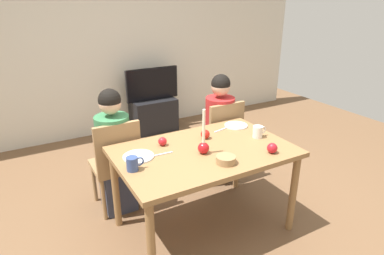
% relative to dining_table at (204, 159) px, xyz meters
% --- Properties ---
extents(ground_plane, '(7.68, 7.68, 0.00)m').
position_rel_dining_table_xyz_m(ground_plane, '(0.00, 0.00, -0.67)').
color(ground_plane, brown).
extents(back_wall, '(6.40, 0.10, 2.60)m').
position_rel_dining_table_xyz_m(back_wall, '(0.00, 2.60, 0.63)').
color(back_wall, beige).
rests_on(back_wall, ground).
extents(dining_table, '(1.40, 0.90, 0.75)m').
position_rel_dining_table_xyz_m(dining_table, '(0.00, 0.00, 0.00)').
color(dining_table, olive).
rests_on(dining_table, ground).
extents(chair_left, '(0.40, 0.40, 0.90)m').
position_rel_dining_table_xyz_m(chair_left, '(-0.55, 0.61, -0.15)').
color(chair_left, '#99754C').
rests_on(chair_left, ground).
extents(chair_right, '(0.40, 0.40, 0.90)m').
position_rel_dining_table_xyz_m(chair_right, '(0.58, 0.61, -0.15)').
color(chair_right, '#99754C').
rests_on(chair_right, ground).
extents(person_left_child, '(0.30, 0.30, 1.17)m').
position_rel_dining_table_xyz_m(person_left_child, '(-0.55, 0.64, -0.10)').
color(person_left_child, '#33384C').
rests_on(person_left_child, ground).
extents(person_right_child, '(0.30, 0.30, 1.17)m').
position_rel_dining_table_xyz_m(person_right_child, '(0.58, 0.64, -0.10)').
color(person_right_child, '#33384C').
rests_on(person_right_child, ground).
extents(tv_stand, '(0.64, 0.40, 0.48)m').
position_rel_dining_table_xyz_m(tv_stand, '(0.52, 2.30, -0.43)').
color(tv_stand, black).
rests_on(tv_stand, ground).
extents(tv, '(0.79, 0.05, 0.46)m').
position_rel_dining_table_xyz_m(tv, '(0.52, 2.30, 0.04)').
color(tv, black).
rests_on(tv, tv_stand).
extents(candle_centerpiece, '(0.09, 0.09, 0.36)m').
position_rel_dining_table_xyz_m(candle_centerpiece, '(-0.04, -0.05, 0.16)').
color(candle_centerpiece, red).
rests_on(candle_centerpiece, dining_table).
extents(plate_left, '(0.24, 0.24, 0.01)m').
position_rel_dining_table_xyz_m(plate_left, '(-0.51, 0.13, 0.09)').
color(plate_left, silver).
rests_on(plate_left, dining_table).
extents(plate_right, '(0.21, 0.21, 0.01)m').
position_rel_dining_table_xyz_m(plate_right, '(0.53, 0.29, 0.09)').
color(plate_right, silver).
rests_on(plate_right, dining_table).
extents(mug_left, '(0.13, 0.08, 0.10)m').
position_rel_dining_table_xyz_m(mug_left, '(-0.61, -0.04, 0.13)').
color(mug_left, '#33477F').
rests_on(mug_left, dining_table).
extents(mug_right, '(0.13, 0.09, 0.10)m').
position_rel_dining_table_xyz_m(mug_right, '(0.53, -0.01, 0.13)').
color(mug_right, silver).
rests_on(mug_right, dining_table).
extents(fork_left, '(0.18, 0.02, 0.01)m').
position_rel_dining_table_xyz_m(fork_left, '(-0.34, 0.08, 0.09)').
color(fork_left, silver).
rests_on(fork_left, dining_table).
extents(fork_right, '(0.18, 0.06, 0.01)m').
position_rel_dining_table_xyz_m(fork_right, '(0.35, 0.27, 0.09)').
color(fork_right, silver).
rests_on(fork_right, dining_table).
extents(bowl_walnuts, '(0.15, 0.15, 0.05)m').
position_rel_dining_table_xyz_m(bowl_walnuts, '(0.02, -0.27, 0.11)').
color(bowl_walnuts, '#99754C').
rests_on(bowl_walnuts, dining_table).
extents(apple_near_candle, '(0.08, 0.08, 0.08)m').
position_rel_dining_table_xyz_m(apple_near_candle, '(0.12, 0.18, 0.12)').
color(apple_near_candle, red).
rests_on(apple_near_candle, dining_table).
extents(apple_by_left_plate, '(0.08, 0.08, 0.08)m').
position_rel_dining_table_xyz_m(apple_by_left_plate, '(0.43, -0.31, 0.12)').
color(apple_by_left_plate, red).
rests_on(apple_by_left_plate, dining_table).
extents(apple_by_right_mug, '(0.07, 0.07, 0.07)m').
position_rel_dining_table_xyz_m(apple_by_right_mug, '(-0.26, 0.24, 0.12)').
color(apple_by_right_mug, red).
rests_on(apple_by_right_mug, dining_table).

